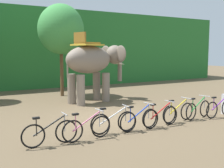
% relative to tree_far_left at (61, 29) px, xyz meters
% --- Properties ---
extents(ground_plane, '(80.00, 80.00, 0.00)m').
position_rel_tree_far_left_xyz_m(ground_plane, '(-0.28, -6.66, -4.14)').
color(ground_plane, brown).
extents(foliage_hedge, '(36.00, 6.00, 6.07)m').
position_rel_tree_far_left_xyz_m(foliage_hedge, '(-0.28, 6.93, -1.10)').
color(foliage_hedge, '#28702D').
rests_on(foliage_hedge, ground).
extents(tree_far_left, '(2.83, 2.83, 5.69)m').
position_rel_tree_far_left_xyz_m(tree_far_left, '(0.00, 0.00, 0.00)').
color(tree_far_left, brown).
rests_on(tree_far_left, ground).
extents(elephant, '(4.24, 2.58, 3.78)m').
position_rel_tree_far_left_xyz_m(elephant, '(0.83, -2.84, -1.93)').
color(elephant, gray).
rests_on(elephant, ground).
extents(bike_black, '(1.71, 0.52, 0.92)m').
position_rel_tree_far_left_xyz_m(bike_black, '(-3.49, -8.74, -3.75)').
color(bike_black, black).
rests_on(bike_black, ground).
extents(bike_pink, '(1.71, 0.52, 0.92)m').
position_rel_tree_far_left_xyz_m(bike_pink, '(-2.33, -8.82, -3.75)').
color(bike_pink, black).
rests_on(bike_pink, ground).
extents(bike_white, '(1.71, 0.52, 0.92)m').
position_rel_tree_far_left_xyz_m(bike_white, '(-1.21, -8.57, -3.75)').
color(bike_white, black).
rests_on(bike_white, ground).
extents(bike_blue, '(1.71, 0.52, 0.92)m').
position_rel_tree_far_left_xyz_m(bike_blue, '(-0.26, -8.71, -3.75)').
color(bike_blue, black).
rests_on(bike_blue, ground).
extents(bike_red, '(1.71, 0.52, 0.92)m').
position_rel_tree_far_left_xyz_m(bike_red, '(0.69, -8.76, -3.75)').
color(bike_red, black).
rests_on(bike_red, ground).
extents(bike_yellow, '(1.71, 0.52, 0.92)m').
position_rel_tree_far_left_xyz_m(bike_yellow, '(1.79, -8.51, -3.75)').
color(bike_yellow, black).
rests_on(bike_yellow, ground).
extents(bike_green, '(1.69, 0.52, 0.92)m').
position_rel_tree_far_left_xyz_m(bike_green, '(2.86, -8.54, -3.75)').
color(bike_green, black).
rests_on(bike_green, ground).
extents(bike_purple, '(1.71, 0.52, 0.92)m').
position_rel_tree_far_left_xyz_m(bike_purple, '(3.86, -8.81, -3.75)').
color(bike_purple, black).
rests_on(bike_purple, ground).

